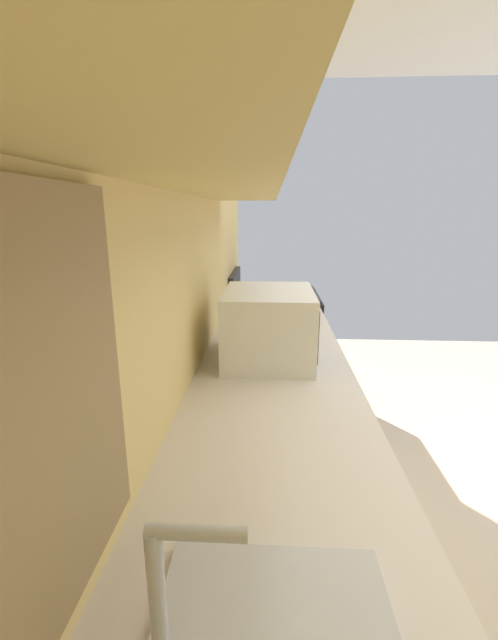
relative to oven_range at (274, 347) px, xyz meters
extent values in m
cube|color=#EECC7A|center=(-1.41, 0.40, 0.83)|extent=(4.01, 0.12, 2.58)
cube|color=#E5CD75|center=(-1.84, 0.02, -0.02)|extent=(2.98, 0.63, 0.88)
cube|color=beige|center=(-1.84, 0.02, 0.42)|extent=(3.01, 0.66, 0.02)
cube|color=#332819|center=(-2.06, -0.29, -0.02)|extent=(0.01, 0.01, 0.81)
cube|color=#332819|center=(-1.63, -0.29, -0.02)|extent=(0.01, 0.01, 0.81)
cube|color=#332819|center=(-1.21, -0.29, -0.02)|extent=(0.01, 0.01, 0.81)
cube|color=#332819|center=(-0.78, -0.29, -0.02)|extent=(0.01, 0.01, 0.81)
cube|color=#E4C872|center=(-1.84, 0.18, 1.41)|extent=(2.34, 0.32, 0.55)
cube|color=#997A4C|center=(-2.68, 0.33, 0.80)|extent=(0.53, 0.02, 0.60)
cube|color=white|center=(-2.68, 0.33, 0.80)|extent=(0.47, 0.01, 0.54)
cube|color=black|center=(0.00, 0.00, -0.01)|extent=(0.69, 0.68, 0.90)
cube|color=black|center=(0.00, -0.35, -0.06)|extent=(0.54, 0.01, 0.49)
cube|color=black|center=(0.00, 0.00, 0.44)|extent=(0.66, 0.64, 0.02)
cube|color=black|center=(0.00, 0.32, 0.52)|extent=(0.66, 0.04, 0.18)
cylinder|color=#38383D|center=(-0.15, -0.12, 0.46)|extent=(0.11, 0.11, 0.01)
cylinder|color=#38383D|center=(0.15, -0.12, 0.46)|extent=(0.11, 0.11, 0.01)
cylinder|color=#38383D|center=(-0.15, 0.12, 0.46)|extent=(0.11, 0.11, 0.01)
cylinder|color=#38383D|center=(0.15, 0.12, 0.46)|extent=(0.11, 0.11, 0.01)
cylinder|color=#B7BABF|center=(-2.68, 0.18, 0.56)|extent=(0.02, 0.02, 0.22)
cylinder|color=#B7BABF|center=(-2.68, 0.13, 0.67)|extent=(0.02, 0.13, 0.02)
cube|color=white|center=(-1.41, 0.04, 0.59)|extent=(0.46, 0.38, 0.31)
cube|color=black|center=(-1.46, -0.15, 0.59)|extent=(0.29, 0.01, 0.22)
cube|color=#2D2D33|center=(-1.23, -0.15, 0.59)|extent=(0.08, 0.01, 0.22)
cylinder|color=#D84C47|center=(-0.94, -0.07, 0.46)|extent=(0.18, 0.18, 0.06)
cylinder|color=#E9474E|center=(-0.94, -0.07, 0.48)|extent=(0.15, 0.15, 0.03)
cylinder|color=black|center=(-0.69, -0.07, 0.51)|extent=(0.11, 0.11, 0.14)
cylinder|color=black|center=(-0.69, -0.07, 0.59)|extent=(0.03, 0.03, 0.02)
cylinder|color=black|center=(-0.62, -0.07, 0.53)|extent=(0.07, 0.02, 0.05)
camera|label=1|loc=(-3.10, 0.04, 1.07)|focal=22.57mm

